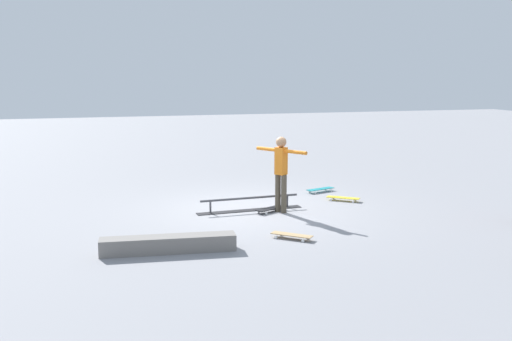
{
  "coord_description": "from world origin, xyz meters",
  "views": [
    {
      "loc": [
        3.76,
        12.75,
        3.11
      ],
      "look_at": [
        0.13,
        0.58,
        1.0
      ],
      "focal_mm": 41.78,
      "sensor_mm": 36.0,
      "label": 1
    }
  ],
  "objects_px": {
    "skater_main": "(281,169)",
    "loose_skateboard_yellow": "(343,198)",
    "loose_skateboard_teal": "(320,189)",
    "loose_skateboard_natural": "(292,235)",
    "skateboard_main": "(271,209)",
    "grind_rail": "(250,205)",
    "skate_ledge": "(168,244)"
  },
  "relations": [
    {
      "from": "skater_main",
      "to": "loose_skateboard_yellow",
      "type": "distance_m",
      "value": 2.17
    },
    {
      "from": "loose_skateboard_teal",
      "to": "loose_skateboard_natural",
      "type": "distance_m",
      "value": 4.56
    },
    {
      "from": "loose_skateboard_natural",
      "to": "skateboard_main",
      "type": "bearing_deg",
      "value": 125.03
    },
    {
      "from": "grind_rail",
      "to": "loose_skateboard_teal",
      "type": "distance_m",
      "value": 2.79
    },
    {
      "from": "grind_rail",
      "to": "skate_ledge",
      "type": "xyz_separation_m",
      "value": [
        2.23,
        2.64,
        0.01
      ]
    },
    {
      "from": "skater_main",
      "to": "skateboard_main",
      "type": "bearing_deg",
      "value": -150.43
    },
    {
      "from": "loose_skateboard_teal",
      "to": "loose_skateboard_natural",
      "type": "bearing_deg",
      "value": -137.15
    },
    {
      "from": "grind_rail",
      "to": "loose_skateboard_natural",
      "type": "relative_size",
      "value": 3.42
    },
    {
      "from": "grind_rail",
      "to": "loose_skateboard_yellow",
      "type": "xyz_separation_m",
      "value": [
        -2.46,
        -0.33,
        -0.06
      ]
    },
    {
      "from": "grind_rail",
      "to": "loose_skateboard_yellow",
      "type": "height_order",
      "value": "grind_rail"
    },
    {
      "from": "skater_main",
      "to": "loose_skateboard_teal",
      "type": "distance_m",
      "value": 2.71
    },
    {
      "from": "skater_main",
      "to": "skateboard_main",
      "type": "xyz_separation_m",
      "value": [
        0.2,
        -0.11,
        -0.92
      ]
    },
    {
      "from": "skate_ledge",
      "to": "loose_skateboard_yellow",
      "type": "height_order",
      "value": "skate_ledge"
    },
    {
      "from": "skater_main",
      "to": "loose_skateboard_natural",
      "type": "bearing_deg",
      "value": -46.34
    },
    {
      "from": "skater_main",
      "to": "loose_skateboard_teal",
      "type": "height_order",
      "value": "skater_main"
    },
    {
      "from": "grind_rail",
      "to": "skateboard_main",
      "type": "relative_size",
      "value": 3.12
    },
    {
      "from": "skater_main",
      "to": "skateboard_main",
      "type": "height_order",
      "value": "skater_main"
    },
    {
      "from": "grind_rail",
      "to": "skate_ledge",
      "type": "height_order",
      "value": "grind_rail"
    },
    {
      "from": "grind_rail",
      "to": "skateboard_main",
      "type": "height_order",
      "value": "grind_rail"
    },
    {
      "from": "skater_main",
      "to": "loose_skateboard_yellow",
      "type": "relative_size",
      "value": 2.28
    },
    {
      "from": "skate_ledge",
      "to": "grind_rail",
      "type": "bearing_deg",
      "value": -130.25
    },
    {
      "from": "skateboard_main",
      "to": "loose_skateboard_teal",
      "type": "height_order",
      "value": "same"
    },
    {
      "from": "loose_skateboard_teal",
      "to": "loose_skateboard_yellow",
      "type": "bearing_deg",
      "value": -102.47
    },
    {
      "from": "grind_rail",
      "to": "loose_skateboard_natural",
      "type": "height_order",
      "value": "grind_rail"
    },
    {
      "from": "skateboard_main",
      "to": "loose_skateboard_yellow",
      "type": "distance_m",
      "value": 2.13
    },
    {
      "from": "loose_skateboard_yellow",
      "to": "loose_skateboard_natural",
      "type": "distance_m",
      "value": 3.65
    },
    {
      "from": "loose_skateboard_yellow",
      "to": "skate_ledge",
      "type": "bearing_deg",
      "value": 71.39
    },
    {
      "from": "loose_skateboard_teal",
      "to": "loose_skateboard_yellow",
      "type": "relative_size",
      "value": 1.1
    },
    {
      "from": "skater_main",
      "to": "loose_skateboard_teal",
      "type": "xyz_separation_m",
      "value": [
        -1.74,
        -1.86,
        -0.92
      ]
    },
    {
      "from": "loose_skateboard_yellow",
      "to": "loose_skateboard_teal",
      "type": "bearing_deg",
      "value": -45.64
    },
    {
      "from": "skate_ledge",
      "to": "skater_main",
      "type": "relative_size",
      "value": 1.38
    },
    {
      "from": "skate_ledge",
      "to": "loose_skateboard_natural",
      "type": "bearing_deg",
      "value": -175.89
    }
  ]
}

